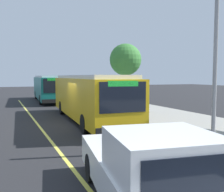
# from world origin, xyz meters

# --- Properties ---
(ground_plane) EXTENTS (120.00, 120.00, 0.00)m
(ground_plane) POSITION_xyz_m (0.00, 0.00, 0.00)
(ground_plane) COLOR #232326
(sidewalk_curb) EXTENTS (44.00, 6.40, 0.15)m
(sidewalk_curb) POSITION_xyz_m (0.00, 6.00, 0.07)
(sidewalk_curb) COLOR gray
(sidewalk_curb) RESTS_ON ground_plane
(lane_stripe_center) EXTENTS (36.00, 0.14, 0.01)m
(lane_stripe_center) POSITION_xyz_m (0.00, -2.20, 0.00)
(lane_stripe_center) COLOR #E0D64C
(lane_stripe_center) RESTS_ON ground_plane
(transit_bus_main) EXTENTS (11.88, 3.24, 2.95)m
(transit_bus_main) POSITION_xyz_m (-0.99, 1.01, 1.62)
(transit_bus_main) COLOR gold
(transit_bus_main) RESTS_ON ground_plane
(transit_bus_second) EXTENTS (11.72, 3.26, 2.95)m
(transit_bus_second) POSITION_xyz_m (-15.48, 0.93, 1.62)
(transit_bus_second) COLOR #146B66
(transit_bus_second) RESTS_ON ground_plane
(pickup_truck) EXTENTS (5.65, 2.82, 1.85)m
(pickup_truck) POSITION_xyz_m (10.20, -1.37, 0.86)
(pickup_truck) COLOR white
(pickup_truck) RESTS_ON ground_plane
(bus_shelter) EXTENTS (2.90, 1.60, 2.48)m
(bus_shelter) POSITION_xyz_m (-3.97, 5.54, 1.92)
(bus_shelter) COLOR #333338
(bus_shelter) RESTS_ON sidewalk_curb
(waiting_bench) EXTENTS (1.60, 0.48, 0.95)m
(waiting_bench) POSITION_xyz_m (-3.84, 5.52, 0.63)
(waiting_bench) COLOR brown
(waiting_bench) RESTS_ON sidewalk_curb
(route_sign_post) EXTENTS (0.44, 0.08, 2.80)m
(route_sign_post) POSITION_xyz_m (-1.36, 3.88, 1.96)
(route_sign_post) COLOR #333338
(route_sign_post) RESTS_ON sidewalk_curb
(pedestrian_commuter) EXTENTS (0.24, 0.40, 1.69)m
(pedestrian_commuter) POSITION_xyz_m (-1.06, 4.05, 1.12)
(pedestrian_commuter) COLOR #282D47
(pedestrian_commuter) RESTS_ON sidewalk_curb
(street_tree_upstreet) EXTENTS (3.27, 3.27, 6.08)m
(street_tree_upstreet) POSITION_xyz_m (-9.15, 7.72, 4.56)
(street_tree_upstreet) COLOR brown
(street_tree_upstreet) RESTS_ON sidewalk_curb
(utility_pole) EXTENTS (0.16, 0.16, 6.40)m
(utility_pole) POSITION_xyz_m (7.22, 3.44, 3.35)
(utility_pole) COLOR gray
(utility_pole) RESTS_ON sidewalk_curb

